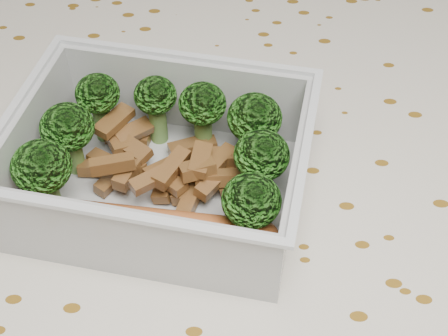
{
  "coord_description": "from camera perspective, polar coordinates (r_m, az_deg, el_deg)",
  "views": [
    {
      "loc": [
        0.01,
        -0.25,
        1.05
      ],
      "look_at": [
        0.01,
        0.0,
        0.78
      ],
      "focal_mm": 50.0,
      "sensor_mm": 36.0,
      "label": 1
    }
  ],
  "objects": [
    {
      "name": "dining_table",
      "position": [
        0.46,
        -0.71,
        -9.73
      ],
      "size": [
        1.4,
        0.9,
        0.75
      ],
      "color": "brown",
      "rests_on": "ground"
    },
    {
      "name": "tablecloth",
      "position": [
        0.42,
        -0.77,
        -5.95
      ],
      "size": [
        1.46,
        0.96,
        0.19
      ],
      "color": "beige",
      "rests_on": "dining_table"
    },
    {
      "name": "lunch_container",
      "position": [
        0.37,
        -5.78,
        -0.34
      ],
      "size": [
        0.19,
        0.16,
        0.06
      ],
      "color": "silver",
      "rests_on": "tablecloth"
    },
    {
      "name": "broccoli_florets",
      "position": [
        0.37,
        -5.24,
        2.69
      ],
      "size": [
        0.16,
        0.11,
        0.05
      ],
      "color": "#608C3F",
      "rests_on": "lunch_container"
    },
    {
      "name": "meat_pile",
      "position": [
        0.38,
        -5.65,
        0.44
      ],
      "size": [
        0.1,
        0.08,
        0.03
      ],
      "color": "brown",
      "rests_on": "lunch_container"
    },
    {
      "name": "sausage",
      "position": [
        0.35,
        -6.79,
        -5.37
      ],
      "size": [
        0.15,
        0.04,
        0.02
      ],
      "color": "#AE5729",
      "rests_on": "lunch_container"
    }
  ]
}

